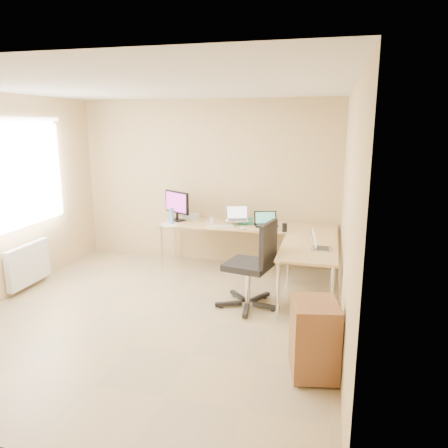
% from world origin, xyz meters
% --- Properties ---
extents(floor, '(4.50, 4.50, 0.00)m').
position_xyz_m(floor, '(0.00, 0.00, 0.00)').
color(floor, tan).
rests_on(floor, ground).
extents(ceiling, '(4.50, 4.50, 0.00)m').
position_xyz_m(ceiling, '(0.00, 0.00, 2.60)').
color(ceiling, white).
rests_on(ceiling, ground).
extents(wall_back, '(4.50, 0.00, 4.50)m').
position_xyz_m(wall_back, '(0.00, 2.25, 1.30)').
color(wall_back, tan).
rests_on(wall_back, ground).
extents(wall_front, '(4.50, 0.00, 4.50)m').
position_xyz_m(wall_front, '(0.00, -2.25, 1.30)').
color(wall_front, tan).
rests_on(wall_front, ground).
extents(wall_right, '(0.00, 4.50, 4.50)m').
position_xyz_m(wall_right, '(2.10, 0.00, 1.30)').
color(wall_right, tan).
rests_on(wall_right, ground).
extents(desk_main, '(2.65, 0.70, 0.73)m').
position_xyz_m(desk_main, '(0.72, 1.85, 0.36)').
color(desk_main, tan).
rests_on(desk_main, ground).
extents(desk_return, '(0.70, 1.30, 0.73)m').
position_xyz_m(desk_return, '(1.70, 0.85, 0.36)').
color(desk_return, tan).
rests_on(desk_return, ground).
extents(monitor, '(0.56, 0.44, 0.47)m').
position_xyz_m(monitor, '(-0.40, 1.87, 0.97)').
color(monitor, black).
rests_on(monitor, desk_main).
extents(book_stack, '(0.27, 0.34, 0.05)m').
position_xyz_m(book_stack, '(0.67, 1.98, 0.76)').
color(book_stack, '#1E7C73').
rests_on(book_stack, desk_main).
extents(laptop_center, '(0.40, 0.34, 0.22)m').
position_xyz_m(laptop_center, '(0.57, 1.85, 0.89)').
color(laptop_center, silver).
rests_on(laptop_center, desk_main).
extents(laptop_black, '(0.40, 0.34, 0.21)m').
position_xyz_m(laptop_black, '(1.01, 1.84, 0.84)').
color(laptop_black, black).
rests_on(laptop_black, desk_main).
extents(keyboard, '(0.39, 0.23, 0.02)m').
position_xyz_m(keyboard, '(0.37, 1.62, 0.74)').
color(keyboard, silver).
rests_on(keyboard, desk_main).
extents(mouse, '(0.11, 0.09, 0.04)m').
position_xyz_m(mouse, '(0.72, 1.55, 0.75)').
color(mouse, silver).
rests_on(mouse, desk_main).
extents(mug, '(0.12, 0.12, 0.09)m').
position_xyz_m(mug, '(0.18, 1.83, 0.77)').
color(mug, silver).
rests_on(mug, desk_main).
extents(cd_stack, '(0.13, 0.13, 0.03)m').
position_xyz_m(cd_stack, '(0.14, 1.86, 0.74)').
color(cd_stack, silver).
rests_on(cd_stack, desk_main).
extents(water_bottle, '(0.09, 0.09, 0.25)m').
position_xyz_m(water_bottle, '(-0.40, 1.62, 0.85)').
color(water_bottle, '#5D92DD').
rests_on(water_bottle, desk_main).
extents(papers, '(0.30, 0.35, 0.01)m').
position_xyz_m(papers, '(-0.40, 1.55, 0.73)').
color(papers, silver).
rests_on(papers, desk_main).
extents(white_box, '(0.24, 0.18, 0.08)m').
position_xyz_m(white_box, '(-0.23, 2.05, 0.77)').
color(white_box, silver).
rests_on(white_box, desk_main).
extents(desk_fan, '(0.25, 0.25, 0.30)m').
position_xyz_m(desk_fan, '(-0.40, 2.04, 0.88)').
color(desk_fan, white).
rests_on(desk_fan, desk_main).
extents(black_cup, '(0.08, 0.08, 0.12)m').
position_xyz_m(black_cup, '(1.32, 1.55, 0.79)').
color(black_cup, black).
rests_on(black_cup, desk_main).
extents(laptop_return, '(0.30, 0.24, 0.20)m').
position_xyz_m(laptop_return, '(1.85, 0.78, 0.83)').
color(laptop_return, silver).
rests_on(laptop_return, desk_return).
extents(office_chair, '(0.79, 0.79, 1.11)m').
position_xyz_m(office_chair, '(0.99, 0.55, 0.50)').
color(office_chair, black).
rests_on(office_chair, ground).
extents(cabinet, '(0.48, 0.55, 0.67)m').
position_xyz_m(cabinet, '(1.85, -0.79, 0.36)').
color(cabinet, '#A47444').
rests_on(cabinet, ground).
extents(radiator, '(0.09, 0.80, 0.55)m').
position_xyz_m(radiator, '(-2.03, 0.40, 0.35)').
color(radiator, white).
rests_on(radiator, ground).
extents(window, '(0.10, 1.80, 1.40)m').
position_xyz_m(window, '(-2.05, 0.40, 1.55)').
color(window, white).
rests_on(window, wall_left).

